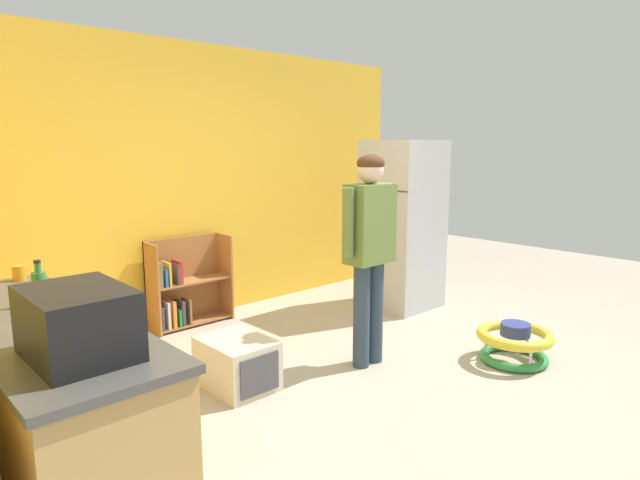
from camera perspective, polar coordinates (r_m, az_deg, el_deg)
ground_plane at (r=4.20m, az=6.33°, el=-14.50°), size 12.00×12.00×0.00m
back_wall at (r=5.63m, az=-11.72°, el=5.87°), size 5.20×0.06×2.70m
kitchen_counter at (r=3.15m, az=-26.86°, el=-15.27°), size 0.65×2.04×0.90m
refrigerator at (r=5.87m, az=8.60°, el=1.61°), size 0.73×0.68×1.78m
bookshelf at (r=5.43m, az=-14.13°, el=-4.94°), size 0.80×0.28×0.85m
standing_person at (r=4.22m, az=5.20°, el=-0.14°), size 0.57×0.22×1.66m
baby_walker at (r=4.74m, az=19.70°, el=-10.09°), size 0.60×0.60×0.32m
pet_carrier at (r=4.06m, az=-8.66°, el=-12.66°), size 0.42×0.55×0.36m
microwave at (r=2.39m, az=-23.99°, el=-7.92°), size 0.37×0.48×0.28m
banana_bunch at (r=2.90m, az=-27.36°, el=-7.42°), size 0.12×0.16×0.04m
green_glass_bottle at (r=3.22m, az=-27.31°, el=-4.43°), size 0.07×0.07×0.25m
white_cup at (r=2.82m, az=-23.82°, el=-7.19°), size 0.08×0.08×0.09m
orange_cup at (r=3.88m, az=-28.98°, el=-3.04°), size 0.08×0.08×0.09m
green_cup at (r=3.09m, az=-26.97°, el=-5.98°), size 0.08×0.08×0.09m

